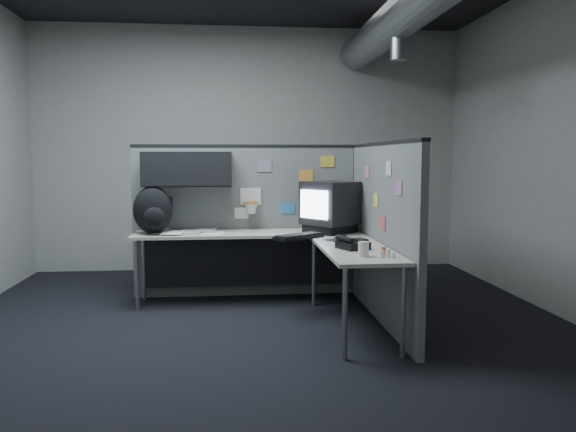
{
  "coord_description": "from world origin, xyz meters",
  "views": [
    {
      "loc": [
        -0.27,
        -4.73,
        1.49
      ],
      "look_at": [
        0.26,
        0.35,
        0.96
      ],
      "focal_mm": 35.0,
      "sensor_mm": 36.0,
      "label": 1
    }
  ],
  "objects": [
    {
      "name": "cup",
      "position": [
        0.75,
        -0.54,
        0.79
      ],
      "size": [
        0.09,
        0.09,
        0.12
      ],
      "primitive_type": "cylinder",
      "rotation": [
        0.0,
        0.0,
        0.03
      ],
      "color": "silver",
      "rests_on": "desk"
    },
    {
      "name": "partition_back",
      "position": [
        -0.25,
        1.23,
        1.0
      ],
      "size": [
        2.44,
        0.42,
        1.63
      ],
      "color": "slate",
      "rests_on": "ground"
    },
    {
      "name": "monitor",
      "position": [
        0.74,
        0.86,
        1.0
      ],
      "size": [
        0.64,
        0.64,
        0.52
      ],
      "rotation": [
        0.0,
        0.0,
        -0.11
      ],
      "color": "black",
      "rests_on": "desk"
    },
    {
      "name": "desk",
      "position": [
        0.15,
        0.7,
        0.61
      ],
      "size": [
        2.31,
        2.11,
        0.73
      ],
      "color": "#B7B5A5",
      "rests_on": "ground"
    },
    {
      "name": "papers",
      "position": [
        -0.74,
        1.04,
        0.74
      ],
      "size": [
        0.82,
        0.53,
        0.02
      ],
      "rotation": [
        0.0,
        0.0,
        -0.07
      ],
      "color": "white",
      "rests_on": "desk"
    },
    {
      "name": "partition_right",
      "position": [
        1.1,
        0.22,
        0.82
      ],
      "size": [
        0.07,
        2.23,
        1.63
      ],
      "color": "slate",
      "rests_on": "ground"
    },
    {
      "name": "mouse",
      "position": [
        0.75,
        0.33,
        0.75
      ],
      "size": [
        0.32,
        0.31,
        0.05
      ],
      "rotation": [
        0.0,
        0.0,
        -0.18
      ],
      "color": "black",
      "rests_on": "desk"
    },
    {
      "name": "keyboard",
      "position": [
        0.37,
        0.47,
        0.75
      ],
      "size": [
        0.51,
        0.43,
        0.04
      ],
      "rotation": [
        0.0,
        0.0,
        -0.18
      ],
      "color": "black",
      "rests_on": "desk"
    },
    {
      "name": "phone",
      "position": [
        0.74,
        -0.17,
        0.77
      ],
      "size": [
        0.28,
        0.29,
        0.11
      ],
      "rotation": [
        0.0,
        0.0,
        0.23
      ],
      "color": "black",
      "rests_on": "desk"
    },
    {
      "name": "backpack",
      "position": [
        -1.04,
        0.96,
        0.96
      ],
      "size": [
        0.42,
        0.4,
        0.48
      ],
      "rotation": [
        0.0,
        0.0,
        -0.13
      ],
      "color": "black",
      "rests_on": "desk"
    },
    {
      "name": "room",
      "position": [
        0.56,
        0.0,
        2.1
      ],
      "size": [
        5.62,
        5.62,
        3.22
      ],
      "color": "black",
      "rests_on": "ground"
    },
    {
      "name": "bottles",
      "position": [
        0.92,
        -0.59,
        0.76
      ],
      "size": [
        0.11,
        0.15,
        0.07
      ],
      "rotation": [
        0.0,
        0.0,
        -0.12
      ],
      "color": "silver",
      "rests_on": "desk"
    }
  ]
}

